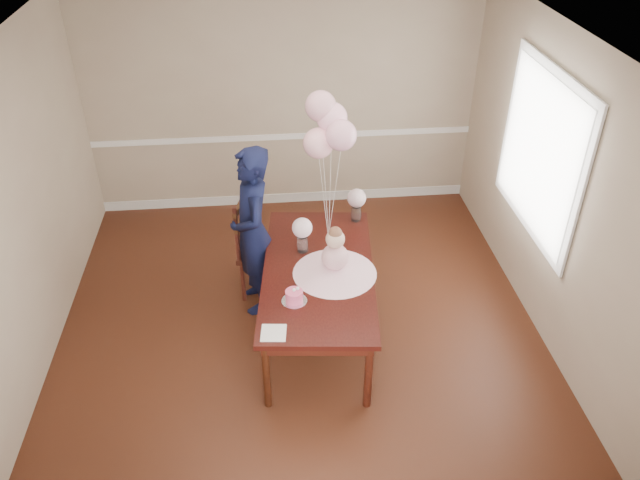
{
  "coord_description": "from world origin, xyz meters",
  "views": [
    {
      "loc": [
        -0.25,
        -4.36,
        4.03
      ],
      "look_at": [
        0.19,
        0.03,
        1.05
      ],
      "focal_mm": 35.0,
      "sensor_mm": 36.0,
      "label": 1
    }
  ],
  "objects_px": {
    "birthday_cake": "(294,296)",
    "dining_chair_seat": "(265,252)",
    "dining_table_top": "(318,272)",
    "woman": "(253,232)"
  },
  "relations": [
    {
      "from": "dining_chair_seat",
      "to": "birthday_cake",
      "type": "bearing_deg",
      "value": -64.77
    },
    {
      "from": "woman",
      "to": "dining_table_top",
      "type": "bearing_deg",
      "value": 41.29
    },
    {
      "from": "dining_chair_seat",
      "to": "woman",
      "type": "distance_m",
      "value": 0.43
    },
    {
      "from": "dining_chair_seat",
      "to": "dining_table_top",
      "type": "bearing_deg",
      "value": -42.25
    },
    {
      "from": "birthday_cake",
      "to": "dining_chair_seat",
      "type": "xyz_separation_m",
      "value": [
        -0.23,
        1.1,
        -0.31
      ]
    },
    {
      "from": "birthday_cake",
      "to": "woman",
      "type": "relative_size",
      "value": 0.09
    },
    {
      "from": "birthday_cake",
      "to": "woman",
      "type": "distance_m",
      "value": 0.96
    },
    {
      "from": "dining_table_top",
      "to": "dining_chair_seat",
      "type": "distance_m",
      "value": 0.86
    },
    {
      "from": "dining_table_top",
      "to": "dining_chair_seat",
      "type": "bearing_deg",
      "value": 130.19
    },
    {
      "from": "birthday_cake",
      "to": "dining_chair_seat",
      "type": "height_order",
      "value": "birthday_cake"
    }
  ]
}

